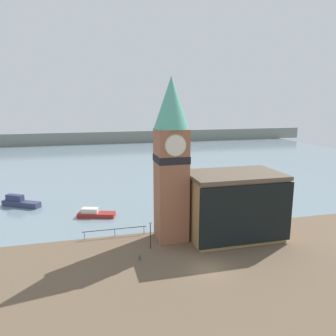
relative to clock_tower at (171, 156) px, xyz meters
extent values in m
plane|color=brown|center=(1.73, -9.06, -11.09)|extent=(160.00, 160.00, 0.00)
cube|color=gray|center=(1.73, 62.63, -11.10)|extent=(160.00, 120.00, 0.00)
cube|color=gray|center=(1.73, 102.63, -8.59)|extent=(180.00, 3.00, 5.00)
cube|color=#333338|center=(-7.20, 2.38, -10.04)|extent=(8.55, 0.08, 0.08)
cylinder|color=#333338|center=(-11.17, 2.38, -10.57)|extent=(0.07, 0.07, 1.05)
cylinder|color=#333338|center=(-7.20, 2.38, -10.57)|extent=(0.07, 0.07, 1.05)
cylinder|color=#333338|center=(-3.23, 2.38, -10.57)|extent=(0.07, 0.07, 1.05)
cube|color=#935B42|center=(-0.01, 0.01, -3.85)|extent=(3.84, 3.84, 14.50)
cube|color=black|center=(-0.01, 0.01, -0.36)|extent=(3.96, 3.96, 0.90)
cylinder|color=tan|center=(-0.01, -1.97, 1.57)|extent=(2.70, 0.12, 2.70)
cylinder|color=silver|center=(-0.01, -2.05, 1.57)|extent=(2.46, 0.12, 2.46)
cylinder|color=tan|center=(1.97, 0.01, 1.57)|extent=(0.12, 2.70, 2.70)
cylinder|color=silver|center=(2.05, 0.01, 1.57)|extent=(0.12, 2.46, 2.46)
cone|color=#51A88E|center=(-0.01, 0.01, 6.60)|extent=(4.41, 4.41, 6.39)
cube|color=#A88451|center=(8.18, -1.37, -6.98)|extent=(11.77, 7.39, 8.23)
cube|color=brown|center=(8.18, -1.37, -2.62)|extent=(12.17, 7.79, 0.50)
cube|color=black|center=(8.18, -5.22, -6.82)|extent=(12.27, 0.30, 7.57)
cube|color=maroon|center=(-9.25, 10.86, -10.76)|extent=(6.05, 3.46, 0.67)
cube|color=silver|center=(-10.24, 11.16, -10.07)|extent=(2.80, 1.99, 0.72)
cube|color=#333856|center=(-21.59, 19.25, -10.61)|extent=(6.77, 4.90, 0.98)
cube|color=navy|center=(-22.67, 19.89, -9.60)|extent=(3.19, 2.50, 1.03)
cylinder|color=brown|center=(-5.07, -5.01, -10.82)|extent=(0.28, 0.28, 0.55)
sphere|color=brown|center=(-5.07, -5.01, -10.55)|extent=(0.29, 0.29, 0.29)
cylinder|color=black|center=(-3.27, -2.39, -9.48)|extent=(0.10, 0.10, 3.22)
sphere|color=silver|center=(-3.27, -2.39, -7.78)|extent=(0.32, 0.32, 0.32)
camera|label=1|loc=(-10.61, -39.37, 6.82)|focal=35.00mm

